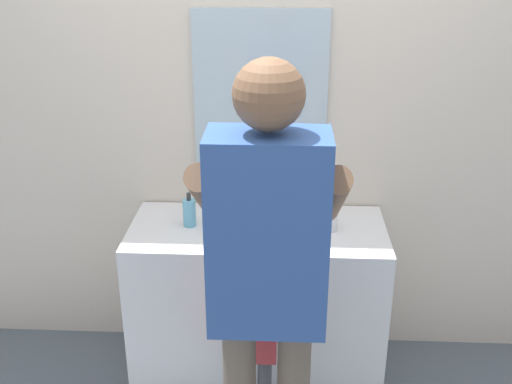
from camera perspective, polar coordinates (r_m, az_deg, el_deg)
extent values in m
cube|color=beige|center=(2.99, 0.45, 8.65)|extent=(4.40, 0.08, 2.70)
cube|color=silver|center=(2.93, 0.41, 9.25)|extent=(0.63, 0.02, 0.76)
cube|color=white|center=(3.08, 0.14, -10.14)|extent=(1.20, 0.54, 0.82)
cylinder|color=silver|center=(2.84, 0.13, -2.52)|extent=(0.40, 0.40, 0.11)
cylinder|color=beige|center=(2.83, 0.13, -2.42)|extent=(0.33, 0.33, 0.09)
cylinder|color=#B7BABF|center=(3.05, 0.35, 0.10)|extent=(0.03, 0.03, 0.18)
cylinder|color=#B7BABF|center=(2.96, 0.30, 1.07)|extent=(0.02, 0.12, 0.02)
cylinder|color=#B7BABF|center=(3.08, -0.95, -0.99)|extent=(0.04, 0.04, 0.05)
cylinder|color=#B7BABF|center=(3.07, 1.65, -1.04)|extent=(0.04, 0.04, 0.05)
cylinder|color=silver|center=(2.86, 6.85, -2.64)|extent=(0.07, 0.07, 0.09)
cylinder|color=yellow|center=(2.84, 6.58, -1.66)|extent=(0.01, 0.03, 0.17)
cube|color=white|center=(2.80, 6.67, 0.10)|extent=(0.01, 0.02, 0.02)
cylinder|color=green|center=(2.85, 6.65, -1.59)|extent=(0.02, 0.02, 0.17)
cube|color=white|center=(2.81, 6.74, 0.17)|extent=(0.01, 0.02, 0.02)
cylinder|color=#66B2D1|center=(2.89, -6.17, -1.93)|extent=(0.06, 0.06, 0.13)
cylinder|color=#2D2D2D|center=(2.86, -6.24, -0.43)|extent=(0.02, 0.02, 0.03)
cube|color=#B7383D|center=(2.65, -0.28, -11.88)|extent=(0.20, 0.11, 0.35)
sphere|color=#D8A884|center=(2.51, -0.29, -7.34)|extent=(0.11, 0.11, 0.11)
cylinder|color=#D8A884|center=(2.71, -2.55, -10.15)|extent=(0.05, 0.24, 0.19)
cylinder|color=#D8A884|center=(2.70, 2.21, -10.28)|extent=(0.05, 0.24, 0.19)
cube|color=#33569E|center=(2.07, 1.09, -3.89)|extent=(0.40, 0.23, 0.70)
sphere|color=brown|center=(1.90, 1.20, 8.99)|extent=(0.23, 0.23, 0.23)
cylinder|color=brown|center=(2.22, -4.46, -0.19)|extent=(0.10, 0.49, 0.38)
cylinder|color=brown|center=(2.21, 6.99, -0.41)|extent=(0.10, 0.49, 0.38)
cylinder|color=yellow|center=(2.46, 6.51, -2.65)|extent=(0.01, 0.14, 0.03)
cube|color=white|center=(2.52, 6.43, -1.66)|extent=(0.01, 0.02, 0.02)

